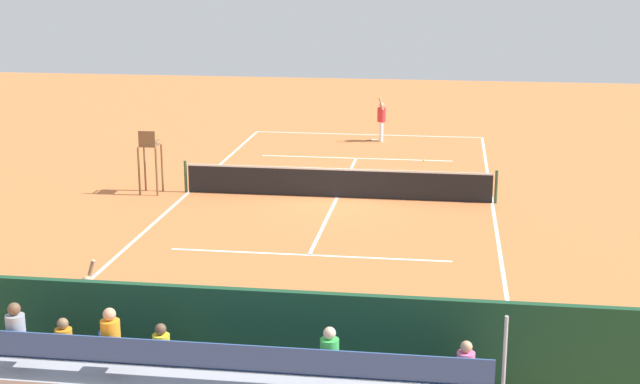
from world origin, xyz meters
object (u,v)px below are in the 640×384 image
(equipment_bag, at_px, (310,373))
(line_judge, at_px, (89,308))
(tennis_net, at_px, (337,182))
(tennis_player, at_px, (381,118))
(bleacher_stand, at_px, (218,378))
(tennis_ball_near, at_px, (424,160))
(tennis_racket, at_px, (374,140))
(courtside_bench, at_px, (430,359))
(umpire_chair, at_px, (149,155))

(equipment_bag, distance_m, line_judge, 4.55)
(tennis_net, relative_size, tennis_player, 5.35)
(bleacher_stand, bearing_deg, tennis_ball_near, -97.29)
(tennis_racket, height_order, tennis_ball_near, tennis_ball_near)
(tennis_net, relative_size, tennis_ball_near, 156.06)
(bleacher_stand, relative_size, courtside_bench, 5.03)
(equipment_bag, distance_m, tennis_ball_near, 19.38)
(tennis_racket, bearing_deg, tennis_net, 87.79)
(tennis_net, height_order, courtside_bench, tennis_net)
(tennis_player, height_order, tennis_racket, tennis_player)
(bleacher_stand, height_order, courtside_bench, bleacher_stand)
(courtside_bench, relative_size, line_judge, 0.93)
(tennis_net, xyz_separation_m, bleacher_stand, (0.09, 15.33, 0.43))
(tennis_net, height_order, tennis_player, tennis_player)
(equipment_bag, xyz_separation_m, line_judge, (4.44, -0.53, 0.84))
(equipment_bag, bearing_deg, tennis_racket, -88.08)
(umpire_chair, height_order, courtside_bench, umpire_chair)
(courtside_bench, height_order, line_judge, line_judge)
(tennis_net, bearing_deg, courtside_bench, 104.13)
(tennis_ball_near, bearing_deg, tennis_racket, -59.70)
(equipment_bag, height_order, line_judge, line_judge)
(line_judge, bearing_deg, umpire_chair, -76.90)
(tennis_racket, distance_m, tennis_ball_near, 4.47)
(tennis_racket, relative_size, line_judge, 0.30)
(tennis_player, relative_size, line_judge, 1.00)
(tennis_ball_near, bearing_deg, tennis_player, -62.14)
(courtside_bench, relative_size, equipment_bag, 2.00)
(bleacher_stand, distance_m, courtside_bench, 4.02)
(tennis_net, relative_size, courtside_bench, 5.72)
(umpire_chair, xyz_separation_m, line_judge, (-2.91, 12.52, -0.30))
(equipment_bag, height_order, tennis_player, tennis_player)
(umpire_chair, height_order, equipment_bag, umpire_chair)
(courtside_bench, bearing_deg, equipment_bag, 3.36)
(tennis_racket, bearing_deg, equipment_bag, 91.92)
(equipment_bag, bearing_deg, courtside_bench, -176.64)
(tennis_net, height_order, bleacher_stand, bleacher_stand)
(tennis_player, bearing_deg, bleacher_stand, 88.17)
(tennis_net, distance_m, bleacher_stand, 15.34)
(tennis_player, bearing_deg, equipment_bag, 91.11)
(tennis_ball_near, distance_m, line_judge, 19.73)
(equipment_bag, bearing_deg, line_judge, -6.80)
(umpire_chair, xyz_separation_m, tennis_ball_near, (-8.83, -6.28, -1.28))
(bleacher_stand, height_order, line_judge, bleacher_stand)
(tennis_ball_near, bearing_deg, line_judge, 72.52)
(tennis_net, relative_size, line_judge, 5.35)
(courtside_bench, relative_size, tennis_player, 0.93)
(bleacher_stand, height_order, tennis_player, bleacher_stand)
(equipment_bag, relative_size, line_judge, 0.47)
(umpire_chair, bearing_deg, tennis_ball_near, -144.61)
(tennis_racket, bearing_deg, tennis_ball_near, 120.30)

